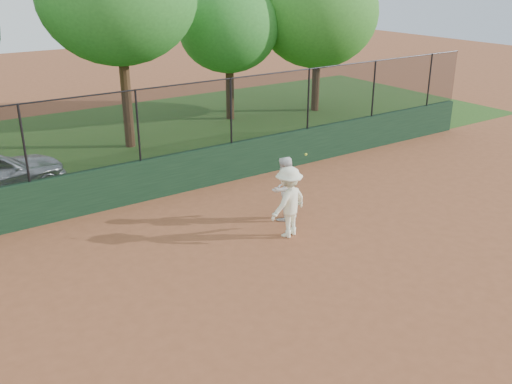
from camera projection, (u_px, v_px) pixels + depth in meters
ground at (284, 284)px, 12.01m from camera, size 80.00×80.00×0.00m
back_wall at (158, 177)px, 16.39m from camera, size 26.00×0.20×1.20m
grass_strip at (89, 147)px, 21.20m from camera, size 36.00×12.00×0.01m
player_second at (284, 189)px, 14.83m from camera, size 0.96×0.83×1.71m
player_main at (289, 202)px, 13.89m from camera, size 1.29×0.93×2.12m
fence_assembly at (154, 122)px, 15.77m from camera, size 26.00×0.06×2.00m
tree_3 at (229, 28)px, 23.75m from camera, size 4.34×3.94×5.77m
tree_4 at (318, 13)px, 25.04m from camera, size 5.51×5.01×6.73m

